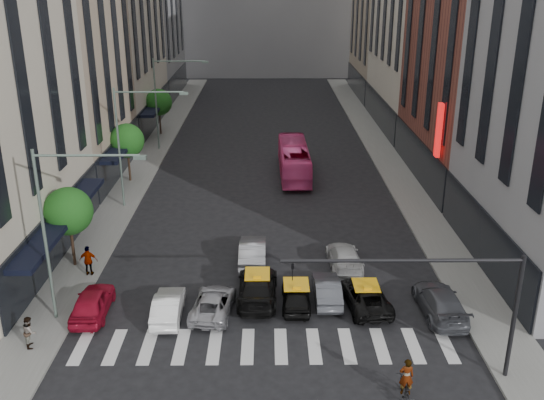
{
  "coord_description": "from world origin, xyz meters",
  "views": [
    {
      "loc": [
        -0.03,
        -23.31,
        16.89
      ],
      "look_at": [
        0.25,
        10.87,
        4.0
      ],
      "focal_mm": 40.0,
      "sensor_mm": 36.0,
      "label": 1
    }
  ],
  "objects_px": {
    "taxi_center": "(296,295)",
    "pedestrian_near": "(30,332)",
    "streetlamp_far": "(165,92)",
    "bus": "(294,160)",
    "streetlamp_near": "(61,214)",
    "car_white_front": "(168,306)",
    "streetlamp_mid": "(131,132)",
    "motorcycle": "(405,389)",
    "car_red": "(92,302)",
    "pedestrian_far": "(89,261)",
    "taxi_left": "(257,287)"
  },
  "relations": [
    {
      "from": "streetlamp_mid",
      "to": "bus",
      "type": "relative_size",
      "value": 0.87
    },
    {
      "from": "pedestrian_far",
      "to": "streetlamp_mid",
      "type": "bearing_deg",
      "value": -91.37
    },
    {
      "from": "streetlamp_near",
      "to": "streetlamp_far",
      "type": "bearing_deg",
      "value": 90.0
    },
    {
      "from": "car_red",
      "to": "taxi_center",
      "type": "distance_m",
      "value": 10.72
    },
    {
      "from": "streetlamp_near",
      "to": "taxi_center",
      "type": "bearing_deg",
      "value": 6.11
    },
    {
      "from": "streetlamp_mid",
      "to": "car_red",
      "type": "relative_size",
      "value": 2.11
    },
    {
      "from": "streetlamp_near",
      "to": "pedestrian_near",
      "type": "bearing_deg",
      "value": -116.16
    },
    {
      "from": "car_red",
      "to": "streetlamp_mid",
      "type": "bearing_deg",
      "value": -88.23
    },
    {
      "from": "car_white_front",
      "to": "streetlamp_mid",
      "type": "bearing_deg",
      "value": -74.32
    },
    {
      "from": "taxi_left",
      "to": "pedestrian_near",
      "type": "height_order",
      "value": "pedestrian_near"
    },
    {
      "from": "streetlamp_far",
      "to": "pedestrian_near",
      "type": "distance_m",
      "value": 34.97
    },
    {
      "from": "streetlamp_near",
      "to": "car_white_front",
      "type": "distance_m",
      "value": 7.14
    },
    {
      "from": "streetlamp_near",
      "to": "taxi_left",
      "type": "bearing_deg",
      "value": 12.09
    },
    {
      "from": "taxi_center",
      "to": "pedestrian_far",
      "type": "relative_size",
      "value": 2.08
    },
    {
      "from": "streetlamp_near",
      "to": "car_white_front",
      "type": "bearing_deg",
      "value": 1.77
    },
    {
      "from": "pedestrian_near",
      "to": "taxi_left",
      "type": "bearing_deg",
      "value": -83.57
    },
    {
      "from": "car_red",
      "to": "motorcycle",
      "type": "height_order",
      "value": "car_red"
    },
    {
      "from": "streetlamp_mid",
      "to": "taxi_left",
      "type": "xyz_separation_m",
      "value": [
        9.46,
        -13.97,
        -5.14
      ]
    },
    {
      "from": "streetlamp_near",
      "to": "taxi_center",
      "type": "xyz_separation_m",
      "value": [
        11.54,
        1.24,
        -5.26
      ]
    },
    {
      "from": "streetlamp_far",
      "to": "car_white_front",
      "type": "bearing_deg",
      "value": -81.35
    },
    {
      "from": "streetlamp_near",
      "to": "pedestrian_far",
      "type": "bearing_deg",
      "value": 95.87
    },
    {
      "from": "taxi_left",
      "to": "pedestrian_far",
      "type": "xyz_separation_m",
      "value": [
        -9.94,
        2.65,
        0.3
      ]
    },
    {
      "from": "bus",
      "to": "car_white_front",
      "type": "bearing_deg",
      "value": 71.46
    },
    {
      "from": "bus",
      "to": "pedestrian_near",
      "type": "distance_m",
      "value": 29.64
    },
    {
      "from": "streetlamp_near",
      "to": "bus",
      "type": "bearing_deg",
      "value": 62.46
    },
    {
      "from": "streetlamp_near",
      "to": "taxi_left",
      "type": "height_order",
      "value": "streetlamp_near"
    },
    {
      "from": "car_red",
      "to": "bus",
      "type": "bearing_deg",
      "value": -117.69
    },
    {
      "from": "streetlamp_far",
      "to": "bus",
      "type": "xyz_separation_m",
      "value": [
        12.36,
        -8.29,
        -4.47
      ]
    },
    {
      "from": "streetlamp_mid",
      "to": "car_white_front",
      "type": "relative_size",
      "value": 2.24
    },
    {
      "from": "streetlamp_far",
      "to": "motorcycle",
      "type": "xyz_separation_m",
      "value": [
        15.79,
        -38.36,
        -5.43
      ]
    },
    {
      "from": "car_white_front",
      "to": "motorcycle",
      "type": "height_order",
      "value": "car_white_front"
    },
    {
      "from": "car_white_front",
      "to": "taxi_left",
      "type": "height_order",
      "value": "taxi_left"
    },
    {
      "from": "streetlamp_mid",
      "to": "car_white_front",
      "type": "height_order",
      "value": "streetlamp_mid"
    },
    {
      "from": "taxi_left",
      "to": "pedestrian_far",
      "type": "distance_m",
      "value": 10.29
    },
    {
      "from": "bus",
      "to": "motorcycle",
      "type": "bearing_deg",
      "value": 95.66
    },
    {
      "from": "taxi_center",
      "to": "pedestrian_near",
      "type": "relative_size",
      "value": 2.42
    },
    {
      "from": "car_white_front",
      "to": "car_red",
      "type": "bearing_deg",
      "value": -5.78
    },
    {
      "from": "streetlamp_far",
      "to": "taxi_center",
      "type": "xyz_separation_m",
      "value": [
        11.54,
        -30.76,
        -5.26
      ]
    },
    {
      "from": "streetlamp_mid",
      "to": "streetlamp_near",
      "type": "bearing_deg",
      "value": -90.0
    },
    {
      "from": "streetlamp_near",
      "to": "streetlamp_far",
      "type": "relative_size",
      "value": 1.0
    },
    {
      "from": "taxi_center",
      "to": "pedestrian_near",
      "type": "bearing_deg",
      "value": 17.57
    },
    {
      "from": "taxi_center",
      "to": "taxi_left",
      "type": "bearing_deg",
      "value": -19.86
    },
    {
      "from": "streetlamp_mid",
      "to": "bus",
      "type": "bearing_deg",
      "value": 31.96
    },
    {
      "from": "streetlamp_near",
      "to": "streetlamp_mid",
      "type": "relative_size",
      "value": 1.0
    },
    {
      "from": "taxi_left",
      "to": "bus",
      "type": "bearing_deg",
      "value": -96.59
    },
    {
      "from": "car_red",
      "to": "pedestrian_near",
      "type": "relative_size",
      "value": 2.7
    },
    {
      "from": "streetlamp_mid",
      "to": "streetlamp_far",
      "type": "bearing_deg",
      "value": 90.0
    },
    {
      "from": "streetlamp_mid",
      "to": "car_white_front",
      "type": "bearing_deg",
      "value": -73.01
    },
    {
      "from": "motorcycle",
      "to": "car_red",
      "type": "bearing_deg",
      "value": -25.23
    },
    {
      "from": "taxi_left",
      "to": "bus",
      "type": "xyz_separation_m",
      "value": [
        2.91,
        21.69,
        0.68
      ]
    }
  ]
}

